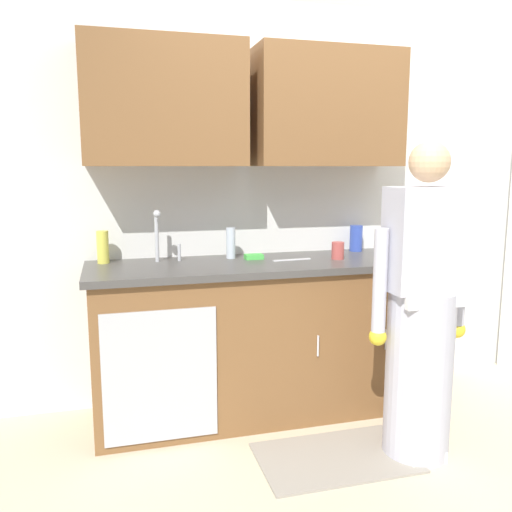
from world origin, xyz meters
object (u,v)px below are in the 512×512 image
at_px(sink, 167,268).
at_px(sponge, 254,257).
at_px(bottle_cleaner_spray, 356,238).
at_px(bottle_water_short, 103,247).
at_px(knife_on_counter, 292,260).
at_px(person_at_sink, 421,326).
at_px(cup_by_sink, 338,251).
at_px(bottle_dish_liquid, 231,243).

height_order(sink, sponge, sink).
height_order(bottle_cleaner_spray, bottle_water_short, bottle_water_short).
bearing_deg(knife_on_counter, bottle_cleaner_spray, 18.82).
relative_size(person_at_sink, knife_on_counter, 6.75).
bearing_deg(person_at_sink, cup_by_sink, 105.13).
relative_size(person_at_sink, sponge, 14.73).
height_order(bottle_dish_liquid, bottle_cleaner_spray, bottle_dish_liquid).
bearing_deg(bottle_dish_liquid, knife_on_counter, -25.97).
bearing_deg(sponge, bottle_cleaner_spray, 9.73).
relative_size(sink, sponge, 4.55).
bearing_deg(bottle_cleaner_spray, bottle_water_short, -178.95).
relative_size(sink, bottle_water_short, 2.62).
relative_size(bottle_cleaner_spray, cup_by_sink, 1.64).
height_order(bottle_water_short, sponge, bottle_water_short).
bearing_deg(sink, person_at_sink, -30.28).
bearing_deg(cup_by_sink, person_at_sink, -74.87).
height_order(bottle_dish_liquid, bottle_water_short, same).
distance_m(sink, bottle_water_short, 0.41).
relative_size(bottle_cleaner_spray, bottle_water_short, 0.90).
distance_m(cup_by_sink, sponge, 0.51).
bearing_deg(cup_by_sink, bottle_cleaner_spray, 46.58).
relative_size(person_at_sink, bottle_cleaner_spray, 9.46).
bearing_deg(sink, sponge, 8.72).
bearing_deg(bottle_cleaner_spray, bottle_dish_liquid, -176.03).
bearing_deg(bottle_water_short, sink, -27.35).
bearing_deg(sink, cup_by_sink, -2.83).
distance_m(sink, person_at_sink, 1.42).
bearing_deg(bottle_dish_liquid, person_at_sink, -46.90).
bearing_deg(bottle_water_short, bottle_cleaner_spray, 1.05).
height_order(bottle_dish_liquid, cup_by_sink, bottle_dish_liquid).
height_order(sink, knife_on_counter, sink).
distance_m(bottle_dish_liquid, bottle_water_short, 0.76).
bearing_deg(cup_by_sink, sponge, 164.89).
relative_size(bottle_water_short, knife_on_counter, 0.79).
bearing_deg(cup_by_sink, sink, 177.17).
xyz_separation_m(cup_by_sink, knife_on_counter, (-0.28, 0.03, -0.05)).
distance_m(bottle_dish_liquid, cup_by_sink, 0.66).
relative_size(bottle_water_short, cup_by_sink, 1.83).
xyz_separation_m(bottle_dish_liquid, bottle_water_short, (-0.76, 0.03, 0.00)).
relative_size(bottle_dish_liquid, bottle_water_short, 1.00).
xyz_separation_m(bottle_cleaner_spray, sponge, (-0.74, -0.13, -0.07)).
bearing_deg(person_at_sink, bottle_dish_liquid, 133.10).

